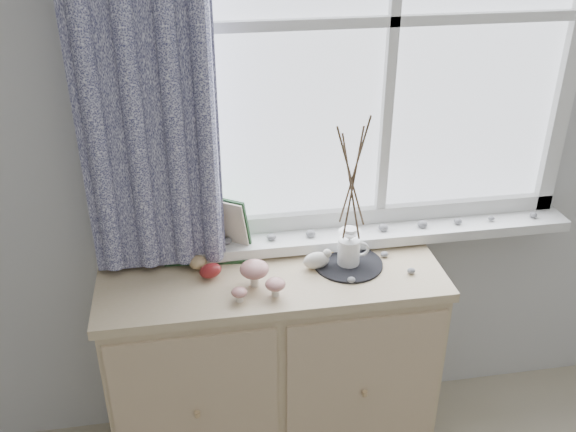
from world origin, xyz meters
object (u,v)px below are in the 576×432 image
object	(u,v)px
sideboard	(273,368)
toadstool_cluster	(257,276)
botanical_book	(207,232)
twig_pitcher	(353,178)

from	to	relation	value
sideboard	toadstool_cluster	xyz separation A→B (m)	(-0.06, -0.08, 0.48)
botanical_book	toadstool_cluster	bearing A→B (deg)	-46.56
twig_pitcher	toadstool_cluster	bearing A→B (deg)	-150.25
sideboard	botanical_book	bearing A→B (deg)	151.13
sideboard	botanical_book	world-z (taller)	botanical_book
twig_pitcher	sideboard	bearing A→B (deg)	-163.07
sideboard	botanical_book	xyz separation A→B (m)	(-0.21, 0.12, 0.55)
twig_pitcher	botanical_book	bearing A→B (deg)	-178.01
sideboard	botanical_book	distance (m)	0.60
botanical_book	toadstool_cluster	xyz separation A→B (m)	(0.15, -0.20, -0.07)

